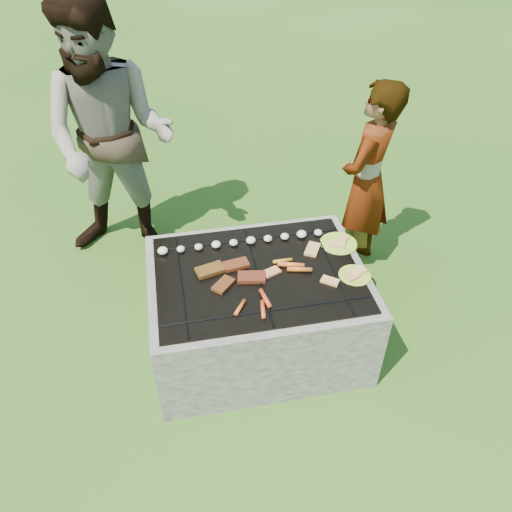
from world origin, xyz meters
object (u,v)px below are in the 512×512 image
Objects in this scene: plate_near at (355,275)px; bystander at (111,140)px; fire_pit at (257,311)px; plate_far at (338,244)px; cook at (366,182)px.

bystander is (-1.38, 1.31, 0.36)m from plate_near.
plate_far reaches higher than fire_pit.
fire_pit is at bearing -162.59° from plate_far.
plate_near is (0.56, -0.13, 0.33)m from fire_pit.
plate_near is at bearing -27.23° from bystander.
plate_far is 0.21× the size of cook.
plate_near is at bearing -12.99° from fire_pit.
bystander is (-1.38, 1.00, 0.36)m from plate_far.
plate_near is 0.87m from cook.
plate_far is at bearing -19.82° from bystander.
bystander is (-0.82, 1.18, 0.69)m from fire_pit.
plate_near is 0.12× the size of bystander.
bystander is (-1.73, 0.52, 0.24)m from cook.
plate_far is 0.31m from plate_near.
bystander reaches higher than fire_pit.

